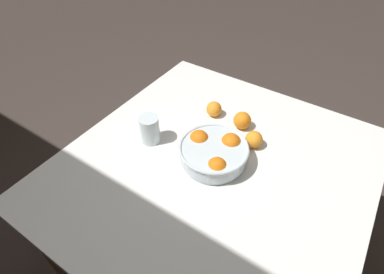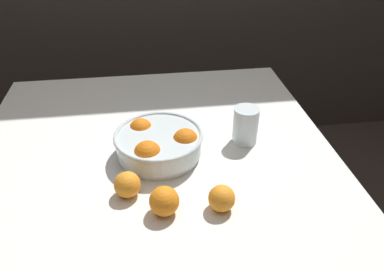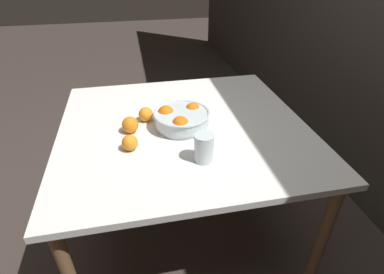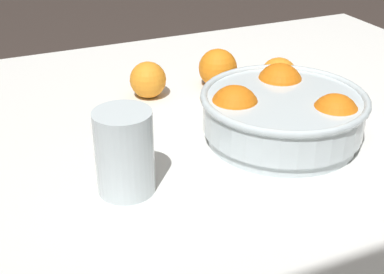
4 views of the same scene
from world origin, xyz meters
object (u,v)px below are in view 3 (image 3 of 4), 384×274
at_px(orange_loose_near_bowl, 130,125).
at_px(orange_loose_front, 146,114).
at_px(juice_glass, 204,149).
at_px(orange_loose_aside, 130,143).
at_px(fruit_bowl, 181,118).

height_order(orange_loose_near_bowl, orange_loose_front, orange_loose_near_bowl).
distance_m(orange_loose_near_bowl, orange_loose_front, 0.12).
bearing_deg(orange_loose_near_bowl, orange_loose_front, 139.51).
relative_size(juice_glass, orange_loose_aside, 1.73).
bearing_deg(orange_loose_front, fruit_bowl, 59.63).
bearing_deg(juice_glass, orange_loose_near_bowl, -134.64).
height_order(fruit_bowl, orange_loose_aside, fruit_bowl).
xyz_separation_m(orange_loose_near_bowl, orange_loose_aside, (0.15, -0.01, -0.00)).
distance_m(juice_glass, orange_loose_aside, 0.32).
relative_size(fruit_bowl, juice_glass, 2.23).
distance_m(orange_loose_near_bowl, orange_loose_aside, 0.15).
distance_m(fruit_bowl, orange_loose_aside, 0.29).
relative_size(fruit_bowl, orange_loose_front, 3.77).
height_order(juice_glass, orange_loose_front, juice_glass).
xyz_separation_m(fruit_bowl, orange_loose_aside, (0.14, -0.25, -0.01)).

